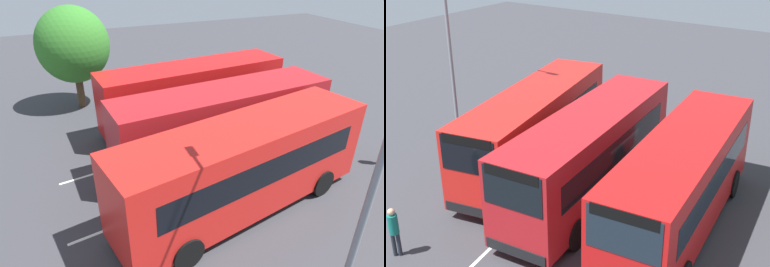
# 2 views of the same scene
# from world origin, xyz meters

# --- Properties ---
(ground_plane) EXTENTS (66.18, 66.18, 0.00)m
(ground_plane) POSITION_xyz_m (0.00, 0.00, 0.00)
(ground_plane) COLOR #38383D
(bus_far_left) EXTENTS (10.15, 4.20, 3.46)m
(bus_far_left) POSITION_xyz_m (-0.28, -3.34, 1.90)
(bus_far_left) COLOR red
(bus_far_left) RESTS_ON ground
(bus_center_left) EXTENTS (10.04, 3.13, 3.46)m
(bus_center_left) POSITION_xyz_m (0.61, -0.06, 1.90)
(bus_center_left) COLOR #AD191E
(bus_center_left) RESTS_ON ground
(bus_center_right) EXTENTS (10.05, 3.20, 3.46)m
(bus_center_right) POSITION_xyz_m (0.77, 3.67, 1.90)
(bus_center_right) COLOR red
(bus_center_right) RESTS_ON ground
(street_lamp) EXTENTS (0.32, 2.83, 8.81)m
(street_lamp) POSITION_xyz_m (-0.40, -7.90, 5.05)
(street_lamp) COLOR gray
(street_lamp) RESTS_ON ground
(depot_tree) EXTENTS (4.17, 3.75, 6.00)m
(depot_tree) POSITION_xyz_m (-4.54, 8.89, 3.79)
(depot_tree) COLOR #4C3823
(depot_tree) RESTS_ON ground
(lane_stripe_outer_left) EXTENTS (13.06, 2.00, 0.01)m
(lane_stripe_outer_left) POSITION_xyz_m (0.00, -1.80, 0.00)
(lane_stripe_outer_left) COLOR silver
(lane_stripe_outer_left) RESTS_ON ground
(lane_stripe_inner_left) EXTENTS (13.06, 2.00, 0.01)m
(lane_stripe_inner_left) POSITION_xyz_m (0.00, 1.80, 0.00)
(lane_stripe_inner_left) COLOR silver
(lane_stripe_inner_left) RESTS_ON ground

